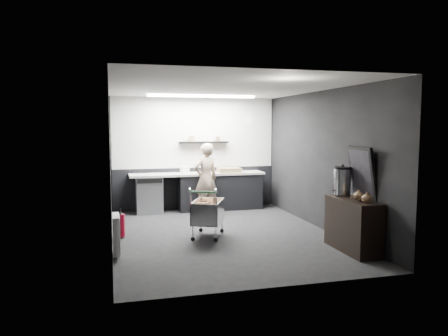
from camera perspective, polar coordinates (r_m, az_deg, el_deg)
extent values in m
plane|color=black|center=(8.23, -0.15, -8.67)|extent=(5.50, 5.50, 0.00)
plane|color=silver|center=(8.00, -0.16, 10.41)|extent=(5.50, 5.50, 0.00)
plane|color=black|center=(10.68, -3.84, 1.94)|extent=(5.50, 0.00, 5.50)
plane|color=black|center=(5.40, 7.16, -1.67)|extent=(5.50, 0.00, 5.50)
plane|color=black|center=(7.75, -14.62, 0.39)|extent=(0.00, 5.50, 5.50)
plane|color=black|center=(8.72, 12.68, 1.00)|extent=(0.00, 5.50, 5.50)
cube|color=silver|center=(10.64, -3.84, 4.62)|extent=(3.95, 0.02, 1.70)
cube|color=black|center=(10.75, -3.79, -2.59)|extent=(3.95, 0.02, 1.00)
cube|color=black|center=(10.58, -2.65, 3.38)|extent=(1.20, 0.22, 0.04)
cylinder|color=white|center=(10.98, 3.40, 6.22)|extent=(0.20, 0.03, 0.20)
cube|color=silver|center=(9.04, -14.53, 2.38)|extent=(0.02, 0.30, 0.40)
cube|color=red|center=(9.03, -14.51, 2.83)|extent=(0.02, 0.22, 0.10)
cube|color=white|center=(7.03, -13.91, -8.39)|extent=(0.10, 0.50, 0.60)
cube|color=white|center=(9.80, -2.89, 9.34)|extent=(2.40, 0.20, 0.04)
cube|color=black|center=(10.58, -0.54, -3.12)|extent=(2.00, 0.56, 0.85)
cube|color=beige|center=(10.40, -3.48, -0.78)|extent=(3.20, 0.60, 0.05)
cube|color=#9EA0A5|center=(10.30, -9.77, -3.44)|extent=(0.60, 0.58, 0.85)
cube|color=black|center=(9.96, -9.65, -1.69)|extent=(0.56, 0.02, 0.10)
imported|color=beige|center=(9.99, -2.38, -1.40)|extent=(0.68, 0.54, 1.62)
cube|color=silver|center=(8.02, -2.12, -7.02)|extent=(0.75, 0.89, 0.02)
cube|color=silver|center=(7.94, -3.79, -5.76)|extent=(0.32, 0.70, 0.40)
cube|color=silver|center=(8.04, -0.48, -5.61)|extent=(0.32, 0.70, 0.40)
cube|color=silver|center=(7.63, -1.52, -6.21)|extent=(0.46, 0.21, 0.40)
cube|color=silver|center=(8.34, -2.68, -5.21)|extent=(0.46, 0.21, 0.40)
cylinder|color=silver|center=(7.69, -3.07, -8.54)|extent=(0.02, 0.02, 0.27)
cylinder|color=silver|center=(7.78, -0.08, -8.37)|extent=(0.02, 0.02, 0.27)
cylinder|color=silver|center=(8.33, -4.01, -7.44)|extent=(0.02, 0.02, 0.27)
cylinder|color=silver|center=(8.42, -1.25, -7.29)|extent=(0.02, 0.02, 0.27)
cylinder|color=#268B44|center=(7.50, -1.43, -3.14)|extent=(0.46, 0.22, 0.03)
cube|color=brown|center=(8.05, -3.01, -5.69)|extent=(0.30, 0.33, 0.34)
cube|color=brown|center=(7.91, -1.07, -6.01)|extent=(0.28, 0.31, 0.30)
cylinder|color=black|center=(7.72, -3.07, -9.38)|extent=(0.08, 0.06, 0.07)
cylinder|color=black|center=(8.36, -4.00, -8.21)|extent=(0.08, 0.06, 0.07)
cylinder|color=black|center=(7.81, -0.08, -9.19)|extent=(0.08, 0.06, 0.07)
cylinder|color=black|center=(8.44, -1.25, -8.06)|extent=(0.08, 0.06, 0.07)
cube|color=black|center=(7.39, 16.50, -7.17)|extent=(0.42, 1.13, 0.85)
cylinder|color=silver|center=(7.60, 15.17, -1.75)|extent=(0.28, 0.28, 0.43)
cylinder|color=black|center=(7.58, 15.22, 0.02)|extent=(0.28, 0.28, 0.04)
sphere|color=black|center=(7.57, 15.22, 0.30)|extent=(0.05, 0.05, 0.05)
ellipsoid|color=brown|center=(7.18, 17.19, -3.51)|extent=(0.17, 0.17, 0.14)
ellipsoid|color=brown|center=(6.99, 18.20, -3.79)|extent=(0.17, 0.17, 0.14)
cube|color=black|center=(7.39, 17.63, -0.55)|extent=(0.20, 0.66, 0.84)
cube|color=black|center=(7.38, 17.47, -0.56)|extent=(0.14, 0.56, 0.72)
cylinder|color=#B30B28|center=(8.14, -13.36, -7.32)|extent=(0.15, 0.15, 0.41)
cone|color=black|center=(8.09, -13.40, -5.73)|extent=(0.10, 0.10, 0.06)
cylinder|color=black|center=(8.08, -13.40, -5.44)|extent=(0.03, 0.03, 0.06)
cube|color=olive|center=(10.52, 0.67, -0.27)|extent=(0.55, 0.42, 0.11)
cylinder|color=silver|center=(10.43, -2.33, 0.01)|extent=(0.23, 0.23, 0.23)
cube|color=white|center=(10.28, -5.15, -0.28)|extent=(0.21, 0.19, 0.16)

